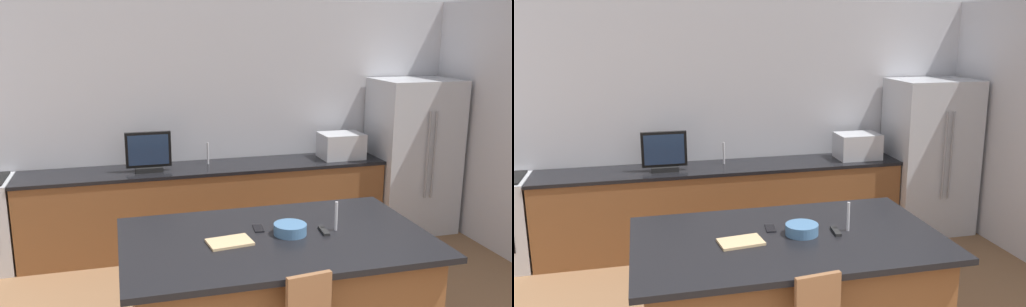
% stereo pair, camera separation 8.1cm
% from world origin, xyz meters
% --- Properties ---
extents(wall_back, '(6.27, 0.12, 2.69)m').
position_xyz_m(wall_back, '(0.00, 4.63, 1.34)').
color(wall_back, '#BCBCC1').
rests_on(wall_back, ground_plane).
extents(counter_back, '(3.95, 0.62, 0.92)m').
position_xyz_m(counter_back, '(-0.09, 4.25, 0.46)').
color(counter_back, brown).
rests_on(counter_back, ground_plane).
extents(kitchen_island, '(2.20, 1.34, 0.92)m').
position_xyz_m(kitchen_island, '(0.04, 2.13, 0.47)').
color(kitchen_island, black).
rests_on(kitchen_island, ground_plane).
extents(refrigerator, '(0.93, 0.76, 1.81)m').
position_xyz_m(refrigerator, '(2.36, 4.19, 0.90)').
color(refrigerator, '#B7BABF').
rests_on(refrigerator, ground_plane).
extents(microwave, '(0.48, 0.36, 0.29)m').
position_xyz_m(microwave, '(1.46, 4.25, 1.06)').
color(microwave, '#B7BABF').
rests_on(microwave, counter_back).
extents(tv_monitor, '(0.47, 0.16, 0.42)m').
position_xyz_m(tv_monitor, '(-0.72, 4.20, 1.11)').
color(tv_monitor, black).
rests_on(tv_monitor, counter_back).
extents(sink_faucet_back, '(0.02, 0.02, 0.24)m').
position_xyz_m(sink_faucet_back, '(-0.07, 4.35, 1.04)').
color(sink_faucet_back, '#B2B2B7').
rests_on(sink_faucet_back, counter_back).
extents(sink_faucet_island, '(0.02, 0.02, 0.22)m').
position_xyz_m(sink_faucet_island, '(0.50, 2.13, 1.03)').
color(sink_faucet_island, '#B2B2B7').
rests_on(sink_faucet_island, kitchen_island).
extents(fruit_bowl, '(0.24, 0.24, 0.08)m').
position_xyz_m(fruit_bowl, '(0.15, 2.14, 0.96)').
color(fruit_bowl, '#3F668C').
rests_on(fruit_bowl, kitchen_island).
extents(cell_phone, '(0.09, 0.16, 0.01)m').
position_xyz_m(cell_phone, '(-0.05, 2.30, 0.93)').
color(cell_phone, black).
rests_on(cell_phone, kitchen_island).
extents(tv_remote, '(0.06, 0.17, 0.02)m').
position_xyz_m(tv_remote, '(0.40, 2.11, 0.93)').
color(tv_remote, black).
rests_on(tv_remote, kitchen_island).
extents(cutting_board, '(0.33, 0.24, 0.02)m').
position_xyz_m(cutting_board, '(-0.31, 2.08, 0.93)').
color(cutting_board, tan).
rests_on(cutting_board, kitchen_island).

